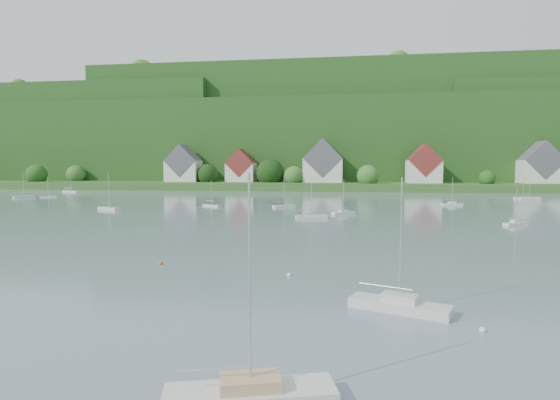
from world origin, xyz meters
name	(u,v)px	position (x,y,z in m)	size (l,w,h in m)	color
far_shore_strip	(313,185)	(0.00, 200.00, 1.50)	(600.00, 60.00, 3.00)	#2F5620
forested_ridge	(322,144)	(0.39, 268.57, 22.89)	(620.00, 181.22, 69.89)	#1A4516
village_building_0	(183,167)	(-55.00, 187.00, 9.51)	(14.00, 10.40, 16.00)	silver
village_building_1	(241,168)	(-30.00, 189.00, 8.75)	(12.00, 9.36, 14.00)	silver
village_building_2	(323,165)	(5.00, 188.00, 10.27)	(16.00, 11.44, 18.00)	silver
village_building_3	(424,167)	(45.00, 186.00, 9.43)	(13.00, 10.40, 15.50)	silver
village_building_4	(540,166)	(90.00, 190.00, 9.59)	(15.00, 10.40, 16.50)	silver
near_sailboat_2	(250,393)	(10.48, 16.14, 0.48)	(7.34, 3.86, 9.55)	silver
near_sailboat_4	(399,304)	(17.97, 29.44, 0.47)	(6.93, 4.30, 9.07)	silver
mooring_buoy_1	(289,276)	(9.36, 38.14, 0.00)	(0.39, 0.39, 0.39)	white
mooring_buoy_3	(161,265)	(-3.90, 41.01, 0.00)	(0.43, 0.43, 0.43)	#F1511E
mooring_buoy_4	(482,332)	(22.40, 26.18, 0.00)	(0.38, 0.38, 0.38)	white
far_sailboat_cluster	(357,202)	(17.45, 119.42, 0.36)	(195.81, 79.55, 8.53)	silver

